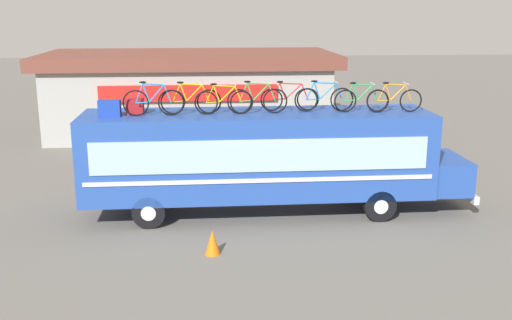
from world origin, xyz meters
name	(u,v)px	position (x,y,z in m)	size (l,w,h in m)	color
ground_plane	(258,212)	(0.00, 0.00, 0.00)	(120.00, 120.00, 0.00)	#605E59
bus	(266,155)	(0.24, 0.00, 1.78)	(11.51, 2.46, 3.06)	#23479E
luggage_bag_1	(110,108)	(-4.19, -0.24, 3.29)	(0.61, 0.34, 0.46)	#193899
luggage_bag_2	(135,106)	(-3.53, 0.13, 3.28)	(0.48, 0.47, 0.45)	maroon
rooftop_bicycle_1	(153,102)	(-2.97, -0.27, 3.46)	(1.72, 0.44, 0.98)	black
rooftop_bicycle_2	(191,100)	(-1.92, -0.05, 3.44)	(1.74, 0.44, 0.94)	black
rooftop_bicycle_3	(224,101)	(-0.99, -0.17, 3.43)	(1.68, 0.44, 0.89)	black
rooftop_bicycle_4	(257,100)	(-0.03, -0.14, 3.45)	(1.75, 0.44, 0.95)	black
rooftop_bicycle_5	(290,98)	(0.97, 0.25, 3.43)	(1.75, 0.44, 0.89)	black
rooftop_bicycle_6	(324,98)	(1.96, 0.06, 3.44)	(1.76, 0.44, 0.92)	black
rooftop_bicycle_7	(361,99)	(3.03, -0.13, 3.42)	(1.62, 0.44, 0.88)	black
rooftop_bicycle_8	(394,100)	(3.97, -0.25, 3.43)	(1.65, 0.44, 0.89)	black
roadside_building	(190,92)	(-2.23, 12.54, 1.99)	(14.05, 6.99, 3.90)	#9E9E99
traffic_cone	(213,242)	(-1.41, -3.09, 0.32)	(0.39, 0.39, 0.63)	orange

